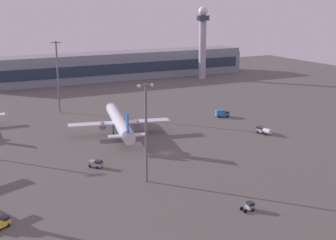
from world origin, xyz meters
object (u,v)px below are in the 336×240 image
at_px(control_tower, 203,38).
at_px(cargo_loader, 96,164).
at_px(catering_truck, 222,113).
at_px(fuel_truck, 264,130).
at_px(airplane_taxiway_distant, 119,122).
at_px(pushback_tug, 250,206).
at_px(apron_light_west, 58,73).
at_px(baggage_tractor, 1,223).
at_px(apron_light_east, 146,127).

relative_size(control_tower, cargo_loader, 9.85).
relative_size(catering_truck, fuel_truck, 0.93).
distance_m(airplane_taxiway_distant, pushback_tug, 74.07).
xyz_separation_m(pushback_tug, fuel_truck, (43.38, 50.46, 0.30)).
xyz_separation_m(control_tower, airplane_taxiway_distant, (-91.58, -95.09, -20.66)).
xyz_separation_m(airplane_taxiway_distant, pushback_tug, (3.80, -73.89, -3.52)).
bearing_deg(fuel_truck, catering_truck, 80.14).
bearing_deg(pushback_tug, control_tower, 155.29).
bearing_deg(apron_light_west, baggage_tractor, -110.58).
height_order(catering_truck, fuel_truck, catering_truck).
relative_size(fuel_truck, apron_light_east, 0.24).
height_order(apron_light_east, apron_light_west, apron_light_west).
relative_size(airplane_taxiway_distant, pushback_tug, 14.84).
xyz_separation_m(catering_truck, pushback_tug, (-43.88, -78.82, -0.51)).
relative_size(baggage_tractor, fuel_truck, 0.69).
bearing_deg(baggage_tractor, fuel_truck, 77.02).
distance_m(baggage_tractor, pushback_tug, 55.35).
bearing_deg(fuel_truck, pushback_tug, -139.53).
relative_size(airplane_taxiway_distant, apron_light_west, 1.52).
distance_m(airplane_taxiway_distant, apron_light_east, 49.12).
relative_size(catering_truck, apron_light_east, 0.23).
xyz_separation_m(pushback_tug, apron_light_east, (-14.00, 27.03, 14.18)).
xyz_separation_m(control_tower, cargo_loader, (-110.47, -125.25, -24.07)).
xyz_separation_m(baggage_tractor, apron_light_west, (38.10, 101.48, 16.13)).
height_order(control_tower, pushback_tug, control_tower).
bearing_deg(catering_truck, airplane_taxiway_distant, -68.67).
relative_size(airplane_taxiway_distant, apron_light_east, 1.75).
bearing_deg(fuel_truck, apron_light_east, -166.64).
height_order(baggage_tractor, apron_light_east, apron_light_east).
distance_m(airplane_taxiway_distant, fuel_truck, 52.78).
bearing_deg(apron_light_west, catering_truck, -34.00).
distance_m(control_tower, catering_truck, 103.03).
distance_m(baggage_tractor, apron_light_east, 42.45).
bearing_deg(control_tower, fuel_truck, -110.53).
height_order(pushback_tug, fuel_truck, fuel_truck).
bearing_deg(cargo_loader, airplane_taxiway_distant, -160.02).
distance_m(baggage_tractor, catering_truck, 114.79).
height_order(airplane_taxiway_distant, cargo_loader, airplane_taxiway_distant).
xyz_separation_m(catering_truck, cargo_loader, (-66.57, -35.10, -0.40)).
relative_size(control_tower, apron_light_west, 1.43).
distance_m(cargo_loader, apron_light_east, 23.50).
bearing_deg(catering_truck, fuel_truck, 14.41).
distance_m(catering_truck, pushback_tug, 90.22).
height_order(cargo_loader, apron_light_west, apron_light_west).
distance_m(control_tower, cargo_loader, 168.73).
distance_m(pushback_tug, cargo_loader, 49.26).
xyz_separation_m(catering_truck, apron_light_west, (-58.51, 39.47, 15.73)).
height_order(control_tower, baggage_tractor, control_tower).
height_order(pushback_tug, cargo_loader, cargo_loader).
bearing_deg(apron_light_east, apron_light_west, 90.40).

